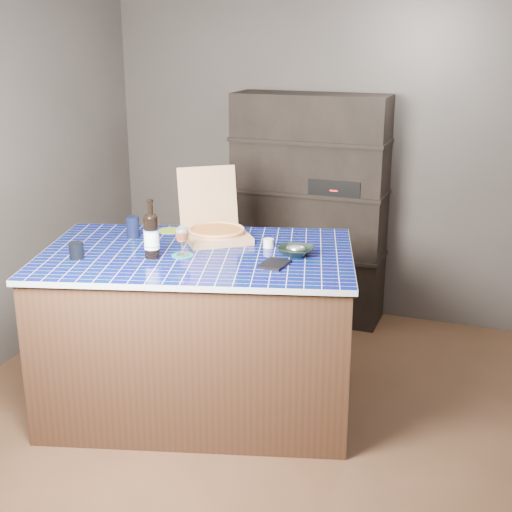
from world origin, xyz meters
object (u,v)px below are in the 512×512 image
at_px(kitchen_island, 199,330).
at_px(bowl, 296,251).
at_px(dvd_case, 274,264).
at_px(wine_glass, 182,235).
at_px(mead_bottle, 152,235).
at_px(pizza_box, 216,229).

bearing_deg(kitchen_island, bowl, -1.33).
bearing_deg(kitchen_island, dvd_case, -24.18).
xyz_separation_m(kitchen_island, dvd_case, (0.51, -0.07, 0.51)).
relative_size(kitchen_island, wine_glass, 11.63).
xyz_separation_m(kitchen_island, wine_glass, (-0.04, -0.10, 0.63)).
distance_m(mead_bottle, wine_glass, 0.17).
height_order(wine_glass, bowl, wine_glass).
height_order(mead_bottle, dvd_case, mead_bottle).
relative_size(pizza_box, bowl, 2.93).
relative_size(kitchen_island, dvd_case, 11.08).
distance_m(dvd_case, bowl, 0.23).
bearing_deg(wine_glass, bowl, 22.09).
bearing_deg(kitchen_island, pizza_box, 75.81).
height_order(pizza_box, bowl, pizza_box).
xyz_separation_m(pizza_box, wine_glass, (-0.03, -0.40, 0.07)).
height_order(pizza_box, mead_bottle, pizza_box).
xyz_separation_m(wine_glass, dvd_case, (0.56, 0.03, -0.12)).
bearing_deg(dvd_case, kitchen_island, 176.32).
distance_m(pizza_box, wine_glass, 0.41).
bearing_deg(pizza_box, wine_glass, -132.14).
xyz_separation_m(mead_bottle, wine_glass, (0.15, 0.09, -0.01)).
height_order(kitchen_island, bowl, bowl).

